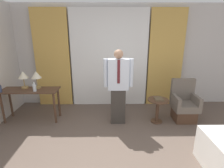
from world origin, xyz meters
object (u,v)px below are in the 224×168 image
(desk, at_px, (30,95))
(book, at_px, (159,99))
(table_lamp_left, at_px, (23,76))
(person, at_px, (118,85))
(bottle_by_lamp, at_px, (34,88))
(armchair, at_px, (184,105))
(table_lamp_right, at_px, (36,76))
(bottle_near_edge, at_px, (0,89))
(side_table, at_px, (158,107))

(desk, bearing_deg, book, -3.12)
(table_lamp_left, relative_size, person, 0.24)
(bottle_by_lamp, distance_m, armchair, 3.41)
(bottle_by_lamp, bearing_deg, armchair, 1.28)
(book, bearing_deg, table_lamp_right, 174.67)
(table_lamp_left, distance_m, bottle_near_edge, 0.52)
(desk, distance_m, table_lamp_right, 0.45)
(bottle_by_lamp, bearing_deg, desk, 145.99)
(bottle_near_edge, height_order, bottle_by_lamp, bottle_by_lamp)
(side_table, bearing_deg, armchair, 10.42)
(table_lamp_right, bearing_deg, armchair, -2.28)
(desk, height_order, bottle_near_edge, bottle_near_edge)
(table_lamp_right, relative_size, bottle_by_lamp, 2.03)
(bottle_near_edge, relative_size, armchair, 0.20)
(table_lamp_left, relative_size, bottle_by_lamp, 2.03)
(side_table, bearing_deg, person, -179.73)
(book, bearing_deg, desk, 176.88)
(table_lamp_left, bearing_deg, person, -6.87)
(table_lamp_left, height_order, bottle_by_lamp, table_lamp_left)
(table_lamp_left, bearing_deg, table_lamp_right, 0.00)
(desk, xyz_separation_m, table_lamp_left, (-0.15, 0.10, 0.41))
(bottle_near_edge, height_order, person, person)
(bottle_by_lamp, height_order, book, bottle_by_lamp)
(bottle_by_lamp, relative_size, book, 0.81)
(person, distance_m, book, 0.96)
(table_lamp_left, xyz_separation_m, person, (2.15, -0.26, -0.14))
(desk, bearing_deg, bottle_near_edge, -162.51)
(table_lamp_right, relative_size, side_table, 0.72)
(table_lamp_left, bearing_deg, armchair, -2.10)
(bottle_near_edge, bearing_deg, book, 0.21)
(desk, relative_size, side_table, 2.32)
(table_lamp_right, bearing_deg, bottle_by_lamp, -85.12)
(bottle_by_lamp, height_order, armchair, armchair)
(person, xyz_separation_m, side_table, (0.90, 0.00, -0.52))
(table_lamp_right, bearing_deg, table_lamp_left, 180.00)
(armchair, height_order, book, armchair)
(armchair, xyz_separation_m, side_table, (-0.65, -0.12, 0.02))
(bottle_by_lamp, distance_m, person, 1.84)
(desk, xyz_separation_m, side_table, (2.90, -0.16, -0.25))
(bottle_near_edge, distance_m, person, 2.54)
(bottle_near_edge, xyz_separation_m, armchair, (4.09, 0.13, -0.47))
(table_lamp_right, xyz_separation_m, armchair, (3.40, -0.14, -0.68))
(table_lamp_left, height_order, book, table_lamp_left)
(desk, bearing_deg, table_lamp_left, 146.26)
(table_lamp_right, distance_m, person, 1.87)
(person, bearing_deg, armchair, 4.57)
(bottle_near_edge, distance_m, bottle_by_lamp, 0.71)
(armchair, bearing_deg, side_table, -169.58)
(bottle_by_lamp, relative_size, side_table, 0.35)
(bottle_near_edge, distance_m, book, 3.46)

